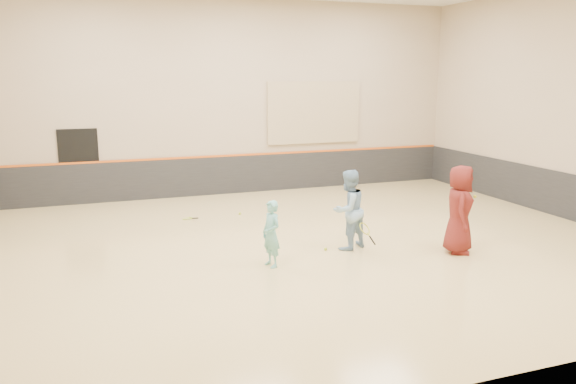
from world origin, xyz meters
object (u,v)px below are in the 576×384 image
object	(u,v)px
instructor	(348,210)
spare_racket	(187,217)
young_man	(459,209)
girl	(271,234)

from	to	relation	value
instructor	spare_racket	size ratio (longest dim) A/B	2.83
young_man	spare_racket	distance (m)	6.90
young_man	spare_racket	world-z (taller)	young_man
spare_racket	girl	bearing A→B (deg)	-77.67
girl	instructor	world-z (taller)	instructor
instructor	girl	bearing A→B (deg)	-7.21
instructor	spare_racket	bearing A→B (deg)	-75.38
instructor	young_man	size ratio (longest dim) A/B	0.92
instructor	spare_racket	world-z (taller)	instructor
spare_racket	young_man	bearing A→B (deg)	-43.86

